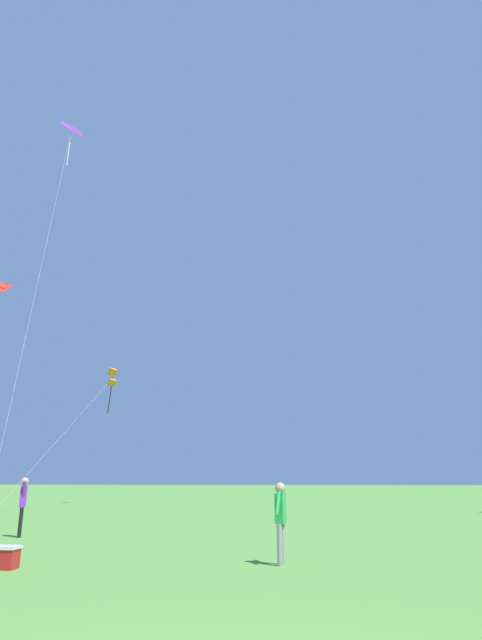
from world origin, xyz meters
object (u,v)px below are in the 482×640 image
person_near_tree (281,515)px  picnic_cooler (3,557)px  kite_orange_box (112,379)px  person_in_blue_jacket (23,501)px  kite_purple_streamer (69,144)px

person_near_tree → picnic_cooler: person_near_tree is taller
kite_orange_box → picnic_cooler: (8.46, -28.72, -8.93)m
kite_orange_box → person_in_blue_jacket: size_ratio=6.04×
kite_orange_box → kite_purple_streamer: 17.30m
person_near_tree → picnic_cooler: (-5.57, -1.14, -0.78)m
person_in_blue_jacket → person_near_tree: person_in_blue_jacket is taller
kite_purple_streamer → kite_orange_box: bearing=83.3°
person_in_blue_jacket → picnic_cooler: (2.85, -6.06, -0.86)m
person_near_tree → picnic_cooler: 5.73m
kite_purple_streamer → person_near_tree: (15.05, -18.83, -23.04)m
kite_orange_box → person_near_tree: size_ratio=6.50×
person_in_blue_jacket → picnic_cooler: 6.75m
kite_purple_streamer → person_in_blue_jacket: (6.63, -13.91, -22.97)m
kite_orange_box → kite_purple_streamer: size_ratio=0.41×
person_in_blue_jacket → kite_purple_streamer: bearing=115.5°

